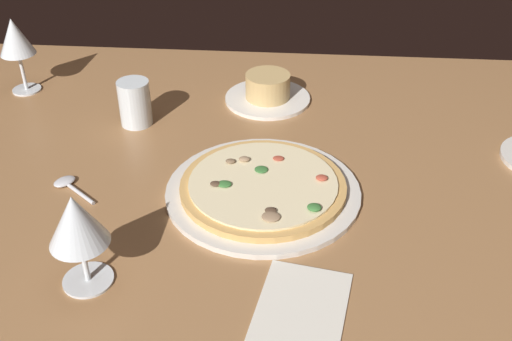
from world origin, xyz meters
The scene contains 8 objects.
dining_table centered at (0.00, 0.00, 2.00)cm, with size 150.00×110.00×4.00cm, color #996B42.
pizza_main centered at (2.85, -5.37, 5.18)cm, with size 33.34×33.34×3.38cm.
ramekin_on_saucer centered at (1.39, 29.15, 6.36)cm, with size 18.48×18.48×6.10cm.
wine_glass_far centered at (-20.60, -28.27, 14.62)cm, with size 8.30×8.30×15.04cm.
wine_glass_near centered at (-52.82, 29.54, 16.11)cm, with size 7.54×7.54×16.69cm.
water_glass centered at (-24.55, 16.98, 8.06)cm, with size 6.44×6.44×9.31cm.
paper_menu centered at (9.49, -33.55, 4.15)cm, with size 11.94×21.18×0.30cm, color silver.
spoon centered at (-31.12, -5.89, 4.46)cm, with size 9.44×8.30×1.00cm.
Camera 1 is at (8.45, -89.71, 66.39)cm, focal length 42.97 mm.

